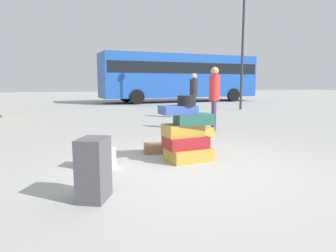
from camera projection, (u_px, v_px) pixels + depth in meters
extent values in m
plane|color=#9E9E99|center=(193.00, 169.00, 4.66)|extent=(80.00, 80.00, 0.00)
cube|color=#B28C33|center=(189.00, 154.00, 5.17)|extent=(0.82, 0.61, 0.22)
cube|color=maroon|center=(186.00, 142.00, 5.15)|extent=(0.76, 0.55, 0.20)
cube|color=#B28C33|center=(183.00, 130.00, 5.16)|extent=(0.69, 0.50, 0.21)
cube|color=#26594C|center=(193.00, 119.00, 5.12)|extent=(0.62, 0.42, 0.18)
cube|color=#334F99|center=(178.00, 110.00, 5.07)|extent=(0.62, 0.43, 0.15)
cylinder|color=black|center=(187.00, 101.00, 5.02)|extent=(0.31, 0.31, 0.17)
cube|color=#B28C33|center=(199.00, 133.00, 7.26)|extent=(0.73, 0.59, 0.25)
cube|color=beige|center=(96.00, 158.00, 4.75)|extent=(0.64, 0.52, 0.31)
cube|color=#4C4C51|center=(94.00, 169.00, 3.41)|extent=(0.44, 0.49, 0.72)
cube|color=olive|center=(158.00, 148.00, 5.76)|extent=(0.60, 0.43, 0.17)
cylinder|color=#3F334C|center=(214.00, 115.00, 8.45)|extent=(0.12, 0.12, 0.84)
cylinder|color=#3F334C|center=(213.00, 116.00, 8.24)|extent=(0.12, 0.12, 0.84)
cylinder|color=red|center=(214.00, 88.00, 8.23)|extent=(0.30, 0.30, 0.69)
sphere|color=tan|center=(215.00, 71.00, 8.17)|extent=(0.22, 0.22, 0.22)
cylinder|color=brown|center=(194.00, 107.00, 11.34)|extent=(0.12, 0.12, 0.84)
cylinder|color=brown|center=(193.00, 107.00, 11.12)|extent=(0.12, 0.12, 0.84)
cylinder|color=#26262D|center=(194.00, 87.00, 11.13)|extent=(0.30, 0.30, 0.60)
sphere|color=tan|center=(194.00, 76.00, 11.07)|extent=(0.22, 0.22, 0.22)
cube|color=#1E4CA5|center=(180.00, 76.00, 20.47)|extent=(10.99, 3.67, 2.80)
cube|color=black|center=(180.00, 69.00, 20.40)|extent=(10.78, 3.67, 0.70)
cylinder|color=black|center=(214.00, 94.00, 23.17)|extent=(0.92, 0.35, 0.90)
cylinder|color=black|center=(233.00, 95.00, 20.89)|extent=(0.92, 0.35, 0.90)
cylinder|color=black|center=(126.00, 95.00, 20.43)|extent=(0.92, 0.35, 0.90)
cylinder|color=black|center=(137.00, 97.00, 18.16)|extent=(0.92, 0.35, 0.90)
cylinder|color=#333338|center=(243.00, 37.00, 14.37)|extent=(0.12, 0.12, 7.00)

